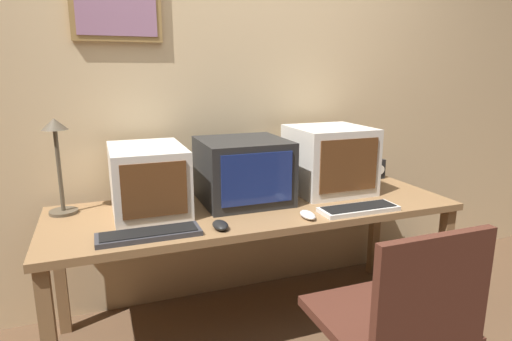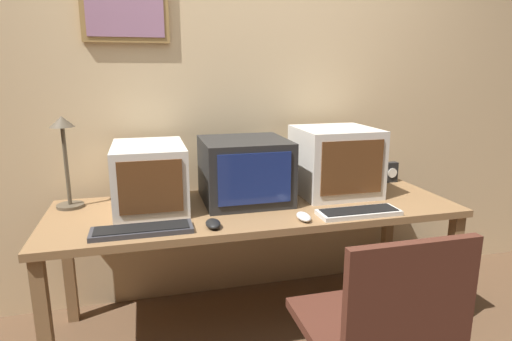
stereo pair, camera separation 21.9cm
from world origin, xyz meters
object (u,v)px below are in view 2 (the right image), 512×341
object	(u,v)px
monitor_center	(245,170)
keyboard_main	(142,230)
keyboard_side	(359,212)
mouse_near_keyboard	(213,224)
mouse_far_corner	(304,217)
monitor_left	(150,176)
monitor_right	(335,161)
desk_clock	(390,172)
desk_lamp	(64,148)

from	to	relation	value
monitor_center	keyboard_main	world-z (taller)	monitor_center
keyboard_side	mouse_near_keyboard	world-z (taller)	mouse_near_keyboard
mouse_near_keyboard	mouse_far_corner	distance (m)	0.43
keyboard_main	mouse_far_corner	world-z (taller)	mouse_far_corner
monitor_left	mouse_near_keyboard	world-z (taller)	monitor_left
monitor_right	keyboard_main	bearing A→B (deg)	-161.38
mouse_far_corner	desk_clock	distance (m)	0.95
keyboard_side	monitor_right	bearing A→B (deg)	83.24
monitor_right	desk_clock	distance (m)	0.49
mouse_near_keyboard	desk_lamp	world-z (taller)	desk_lamp
monitor_center	monitor_right	distance (m)	0.53
monitor_left	mouse_near_keyboard	bearing A→B (deg)	-55.23
monitor_right	desk_lamp	size ratio (longest dim) A/B	0.91
mouse_far_corner	desk_clock	world-z (taller)	desk_clock
mouse_far_corner	desk_lamp	bearing A→B (deg)	155.82
mouse_near_keyboard	monitor_left	bearing A→B (deg)	124.77
monitor_center	mouse_far_corner	xyz separation A→B (m)	(0.19, -0.38, -0.15)
monitor_center	mouse_near_keyboard	size ratio (longest dim) A/B	3.98
monitor_right	desk_clock	bearing A→B (deg)	17.18
mouse_far_corner	desk_clock	bearing A→B (deg)	34.05
keyboard_main	monitor_right	bearing A→B (deg)	18.62
keyboard_main	desk_clock	world-z (taller)	desk_clock
monitor_right	monitor_left	bearing A→B (deg)	-179.96
mouse_far_corner	desk_clock	size ratio (longest dim) A/B	0.92
keyboard_main	monitor_center	bearing A→B (deg)	32.89
monitor_left	desk_clock	size ratio (longest dim) A/B	3.88
keyboard_side	keyboard_main	bearing A→B (deg)	178.63
monitor_right	desk_clock	size ratio (longest dim) A/B	3.40
keyboard_side	desk_clock	size ratio (longest dim) A/B	3.25
monitor_center	keyboard_main	distance (m)	0.66
monitor_center	monitor_right	world-z (taller)	monitor_right
keyboard_side	mouse_far_corner	world-z (taller)	mouse_far_corner
mouse_near_keyboard	keyboard_main	bearing A→B (deg)	177.02
monitor_left	desk_clock	bearing A→B (deg)	5.42
monitor_left	monitor_right	world-z (taller)	monitor_right
monitor_center	mouse_far_corner	bearing A→B (deg)	-62.83
mouse_near_keyboard	mouse_far_corner	size ratio (longest dim) A/B	0.97
keyboard_main	keyboard_side	size ratio (longest dim) A/B	1.07
desk_clock	desk_lamp	bearing A→B (deg)	-178.82
monitor_right	desk_lamp	distance (m)	1.44
mouse_near_keyboard	monitor_right	bearing A→B (deg)	26.32
monitor_right	keyboard_main	size ratio (longest dim) A/B	0.98
monitor_center	mouse_far_corner	size ratio (longest dim) A/B	3.87
keyboard_side	monitor_left	bearing A→B (deg)	158.53
monitor_left	keyboard_side	xyz separation A→B (m)	(0.98, -0.38, -0.15)
desk_clock	monitor_right	bearing A→B (deg)	-162.82
monitor_center	keyboard_main	bearing A→B (deg)	-147.11
monitor_center	desk_clock	xyz separation A→B (m)	(0.98, 0.15, -0.10)
monitor_left	desk_lamp	xyz separation A→B (m)	(-0.40, 0.10, 0.15)
monitor_right	mouse_near_keyboard	size ratio (longest dim) A/B	3.78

